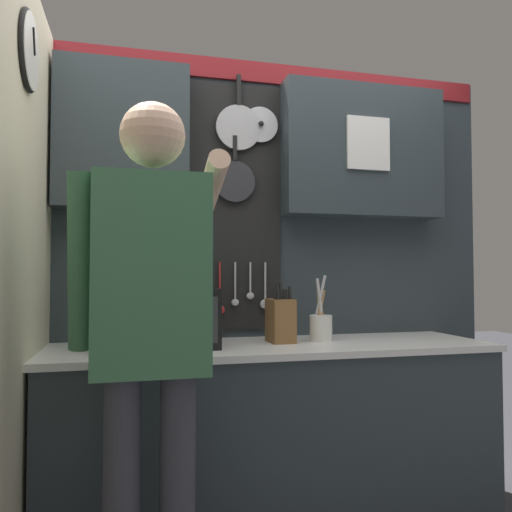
{
  "coord_description": "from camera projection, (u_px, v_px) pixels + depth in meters",
  "views": [
    {
      "loc": [
        -0.65,
        -2.26,
        1.21
      ],
      "look_at": [
        -0.04,
        0.19,
        1.31
      ],
      "focal_mm": 35.0,
      "sensor_mm": 36.0,
      "label": 1
    }
  ],
  "objects": [
    {
      "name": "side_wall",
      "position": [
        12.0,
        281.0,
        1.7
      ],
      "size": [
        0.07,
        1.6,
        2.35
      ],
      "color": "beige",
      "rests_on": "ground_plane"
    },
    {
      "name": "knife_block",
      "position": [
        280.0,
        320.0,
        2.39
      ],
      "size": [
        0.12,
        0.16,
        0.29
      ],
      "color": "brown",
      "rests_on": "base_cabinet_counter"
    },
    {
      "name": "person",
      "position": [
        151.0,
        314.0,
        1.68
      ],
      "size": [
        0.54,
        0.68,
        1.8
      ],
      "color": "#383842",
      "rests_on": "ground_plane"
    },
    {
      "name": "base_cabinet_counter",
      "position": [
        274.0,
        441.0,
        2.32
      ],
      "size": [
        2.06,
        0.61,
        0.89
      ],
      "color": "#2D383D",
      "rests_on": "ground_plane"
    },
    {
      "name": "microwave",
      "position": [
        162.0,
        317.0,
        2.26
      ],
      "size": [
        0.48,
        0.38,
        0.26
      ],
      "color": "black",
      "rests_on": "base_cabinet_counter"
    },
    {
      "name": "back_wall_unit",
      "position": [
        263.0,
        224.0,
        2.62
      ],
      "size": [
        2.63,
        0.22,
        2.35
      ],
      "color": "#2D383D",
      "rests_on": "ground_plane"
    },
    {
      "name": "utensil_crock",
      "position": [
        321.0,
        325.0,
        2.44
      ],
      "size": [
        0.11,
        0.11,
        0.32
      ],
      "color": "white",
      "rests_on": "base_cabinet_counter"
    }
  ]
}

